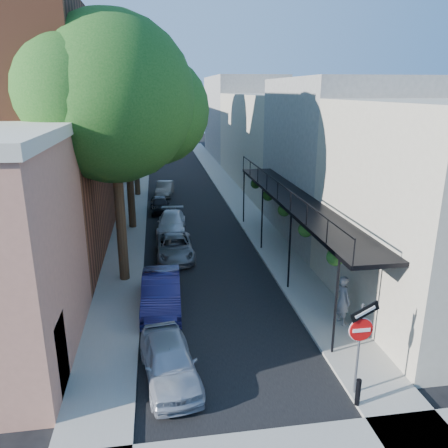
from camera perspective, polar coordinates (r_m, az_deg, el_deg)
name	(u,v)px	position (r m, az deg, el deg)	size (l,w,h in m)	color
ground	(253,434)	(12.31, 3.86, -25.72)	(160.00, 160.00, 0.00)	black
road_surface	(182,186)	(39.73, -5.53, 4.90)	(6.00, 64.00, 0.01)	black
sidewalk_left	(137,187)	(39.70, -11.32, 4.72)	(2.00, 64.00, 0.12)	gray
sidewalk_right	(226,185)	(40.13, 0.20, 5.18)	(2.00, 64.00, 0.12)	gray
buildings_left	(66,134)	(38.38, -19.89, 11.01)	(10.10, 59.10, 12.00)	tan
buildings_right	(282,136)	(40.04, 7.54, 11.33)	(9.80, 55.00, 10.00)	#B7AE97
sign_post	(361,333)	(12.76, 17.44, -13.46)	(0.89, 0.17, 2.99)	#595B60
bollard	(358,392)	(13.18, 17.10, -20.26)	(0.14, 0.14, 0.80)	black
oak_near	(123,102)	(19.09, -13.00, 15.26)	(7.48, 6.80, 11.42)	#352115
oak_mid	(132,113)	(27.07, -11.87, 14.01)	(6.60, 6.00, 10.20)	#352115
oak_far	(138,91)	(36.07, -11.20, 16.65)	(7.70, 7.00, 11.90)	#352115
parked_car_a	(169,361)	(13.71, -7.16, -17.31)	(1.51, 3.76, 1.28)	#999EA9
parked_car_b	(161,292)	(17.63, -8.18, -8.82)	(1.49, 4.26, 1.40)	#14133B
parked_car_c	(175,247)	(22.74, -6.44, -3.04)	(1.88, 4.07, 1.13)	slate
parked_car_d	(172,223)	(26.87, -6.86, 0.18)	(1.65, 4.06, 1.18)	silver
parked_car_e	(160,205)	(31.37, -8.37, 2.54)	(1.32, 3.29, 1.12)	black
parked_car_f	(165,189)	(36.35, -7.73, 4.60)	(1.22, 3.50, 1.15)	gray
pedestrian	(343,300)	(16.65, 15.27, -9.56)	(0.68, 0.45, 1.87)	slate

